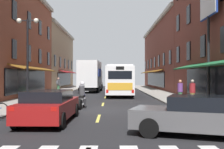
% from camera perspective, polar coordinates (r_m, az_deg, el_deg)
% --- Properties ---
extents(ground_plane, '(34.80, 80.00, 0.10)m').
position_cam_1_polar(ground_plane, '(16.51, -2.18, -7.43)').
color(ground_plane, black).
extents(lane_centre_dashes, '(0.14, 73.90, 0.01)m').
position_cam_1_polar(lane_centre_dashes, '(16.25, -2.22, -7.35)').
color(lane_centre_dashes, '#DBCC4C').
rests_on(lane_centre_dashes, ground).
extents(sidewalk_left, '(3.00, 80.00, 0.14)m').
position_cam_1_polar(sidewalk_left, '(17.73, -21.73, -6.52)').
color(sidewalk_left, gray).
rests_on(sidewalk_left, ground).
extents(sidewalk_right, '(3.00, 80.00, 0.14)m').
position_cam_1_polar(sidewalk_right, '(17.30, 17.88, -6.69)').
color(sidewalk_right, gray).
rests_on(sidewalk_right, ground).
extents(billboard_sign, '(0.40, 3.05, 7.39)m').
position_cam_1_polar(billboard_sign, '(19.64, 19.47, 10.97)').
color(billboard_sign, black).
rests_on(billboard_sign, sidewalk_right).
extents(transit_bus, '(2.85, 12.20, 3.05)m').
position_cam_1_polar(transit_bus, '(29.61, 1.66, -1.11)').
color(transit_bus, white).
rests_on(transit_bus, ground).
extents(box_truck, '(2.74, 7.63, 3.85)m').
position_cam_1_polar(box_truck, '(34.71, -4.39, -0.36)').
color(box_truck, white).
rests_on(box_truck, ground).
extents(sedan_near, '(2.04, 4.70, 1.37)m').
position_cam_1_polar(sedan_near, '(12.11, -12.87, -6.37)').
color(sedan_near, maroon).
rests_on(sedan_near, ground).
extents(sedan_mid, '(2.08, 4.28, 1.46)m').
position_cam_1_polar(sedan_mid, '(45.45, -3.24, -1.97)').
color(sedan_mid, '#515154').
rests_on(sedan_mid, ground).
extents(sedan_far, '(4.94, 3.16, 1.32)m').
position_cam_1_polar(sedan_far, '(9.58, 18.68, -8.09)').
color(sedan_far, '#515154').
rests_on(sedan_far, ground).
extents(motorcycle_rider, '(0.62, 2.07, 1.66)m').
position_cam_1_polar(motorcycle_rider, '(17.01, -6.14, -4.65)').
color(motorcycle_rider, black).
rests_on(motorcycle_rider, ground).
extents(bicycle_near, '(1.71, 0.48, 0.91)m').
position_cam_1_polar(bicycle_near, '(20.42, -16.01, -4.51)').
color(bicycle_near, black).
rests_on(bicycle_near, sidewalk_left).
extents(pedestrian_near, '(0.38, 0.52, 1.72)m').
position_cam_1_polar(pedestrian_near, '(31.17, -11.05, -2.10)').
color(pedestrian_near, '#33663F').
rests_on(pedestrian_near, sidewalk_left).
extents(pedestrian_mid, '(0.36, 0.36, 1.63)m').
position_cam_1_polar(pedestrian_mid, '(18.22, 16.45, -3.52)').
color(pedestrian_mid, '#B29947').
rests_on(pedestrian_mid, sidewalk_right).
extents(pedestrian_far, '(0.36, 0.36, 1.60)m').
position_cam_1_polar(pedestrian_far, '(19.30, 14.06, -3.40)').
color(pedestrian_far, '#33663F').
rests_on(pedestrian_far, sidewalk_right).
extents(street_lamp_twin, '(1.42, 0.32, 5.57)m').
position_cam_1_polar(street_lamp_twin, '(18.42, -17.10, 3.50)').
color(street_lamp_twin, black).
rests_on(street_lamp_twin, sidewalk_left).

